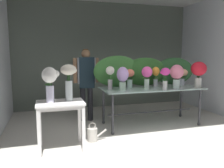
# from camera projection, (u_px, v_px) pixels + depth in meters

# --- Properties ---
(ground_plane) EXTENTS (8.02, 8.02, 0.00)m
(ground_plane) POSITION_uv_depth(u_px,v_px,m) (126.00, 124.00, 4.91)
(ground_plane) COLOR beige
(wall_back) EXTENTS (5.11, 0.12, 2.94)m
(wall_back) POSITION_uv_depth(u_px,v_px,m) (105.00, 56.00, 6.44)
(wall_back) COLOR slate
(wall_back) RESTS_ON ground
(display_table_glass) EXTENTS (2.14, 0.90, 0.82)m
(display_table_glass) POSITION_uv_depth(u_px,v_px,m) (151.00, 93.00, 4.79)
(display_table_glass) COLOR #A9C5C0
(display_table_glass) RESTS_ON ground
(side_table_white) EXTENTS (0.74, 0.52, 0.78)m
(side_table_white) POSITION_uv_depth(u_px,v_px,m) (60.00, 109.00, 3.55)
(side_table_white) COLOR white
(side_table_white) RESTS_ON ground
(florist) EXTENTS (0.58, 0.24, 1.63)m
(florist) POSITION_uv_depth(u_px,v_px,m) (86.00, 77.00, 5.04)
(florist) COLOR #232328
(florist) RESTS_ON ground
(foliage_backdrop) EXTENTS (2.43, 0.29, 0.68)m
(foliage_backdrop) POSITION_uv_depth(u_px,v_px,m) (143.00, 71.00, 5.03)
(foliage_backdrop) COLOR #387033
(foliage_backdrop) RESTS_ON display_table_glass
(vase_ivory_freesia) EXTENTS (0.17, 0.17, 0.47)m
(vase_ivory_freesia) POSITION_uv_depth(u_px,v_px,m) (110.00, 75.00, 4.50)
(vase_ivory_freesia) COLOR silver
(vase_ivory_freesia) RESTS_ON display_table_glass
(vase_rosy_hydrangea) EXTENTS (0.28, 0.28, 0.49)m
(vase_rosy_hydrangea) POSITION_uv_depth(u_px,v_px,m) (177.00, 74.00, 4.65)
(vase_rosy_hydrangea) COLOR silver
(vase_rosy_hydrangea) RESTS_ON display_table_glass
(vase_lilac_lilies) EXTENTS (0.23, 0.23, 0.46)m
(vase_lilac_lilies) POSITION_uv_depth(u_px,v_px,m) (123.00, 77.00, 4.40)
(vase_lilac_lilies) COLOR silver
(vase_lilac_lilies) RESTS_ON display_table_glass
(vase_sunset_peonies) EXTENTS (0.16, 0.16, 0.44)m
(vase_sunset_peonies) POSITION_uv_depth(u_px,v_px,m) (156.00, 75.00, 4.82)
(vase_sunset_peonies) COLOR silver
(vase_sunset_peonies) RESTS_ON display_table_glass
(vase_crimson_stock) EXTENTS (0.32, 0.32, 0.55)m
(vase_crimson_stock) POSITION_uv_depth(u_px,v_px,m) (199.00, 71.00, 4.73)
(vase_crimson_stock) COLOR silver
(vase_crimson_stock) RESTS_ON display_table_glass
(vase_peach_ranunculus) EXTENTS (0.27, 0.24, 0.38)m
(vase_peach_ranunculus) POSITION_uv_depth(u_px,v_px,m) (182.00, 75.00, 5.06)
(vase_peach_ranunculus) COLOR silver
(vase_peach_ranunculus) RESTS_ON display_table_glass
(vase_coral_carnations) EXTENTS (0.21, 0.19, 0.39)m
(vase_coral_carnations) POSITION_uv_depth(u_px,v_px,m) (130.00, 77.00, 4.76)
(vase_coral_carnations) COLOR silver
(vase_coral_carnations) RESTS_ON display_table_glass
(vase_magenta_roses) EXTENTS (0.19, 0.19, 0.44)m
(vase_magenta_roses) POSITION_uv_depth(u_px,v_px,m) (165.00, 76.00, 4.43)
(vase_magenta_roses) COLOR silver
(vase_magenta_roses) RESTS_ON display_table_glass
(vase_fuchsia_anemones) EXTENTS (0.22, 0.22, 0.46)m
(vase_fuchsia_anemones) POSITION_uv_depth(u_px,v_px,m) (147.00, 75.00, 4.55)
(vase_fuchsia_anemones) COLOR silver
(vase_fuchsia_anemones) RESTS_ON display_table_glass
(vase_white_roses_tall) EXTENTS (0.27, 0.23, 0.55)m
(vase_white_roses_tall) POSITION_uv_depth(u_px,v_px,m) (50.00, 81.00, 3.44)
(vase_white_roses_tall) COLOR silver
(vase_white_roses_tall) RESTS_ON side_table_white
(vase_cream_lisianthus_tall) EXTENTS (0.26, 0.25, 0.58)m
(vase_cream_lisianthus_tall) POSITION_uv_depth(u_px,v_px,m) (69.00, 77.00, 3.57)
(vase_cream_lisianthus_tall) COLOR silver
(vase_cream_lisianthus_tall) RESTS_ON side_table_white
(watering_can) EXTENTS (0.35, 0.18, 0.34)m
(watering_can) POSITION_uv_depth(u_px,v_px,m) (93.00, 134.00, 3.94)
(watering_can) COLOR #B7B2A8
(watering_can) RESTS_ON ground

